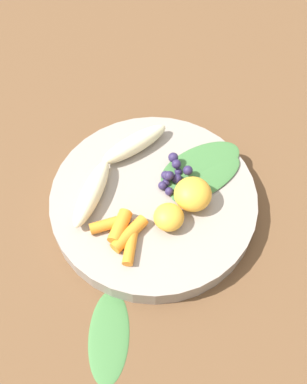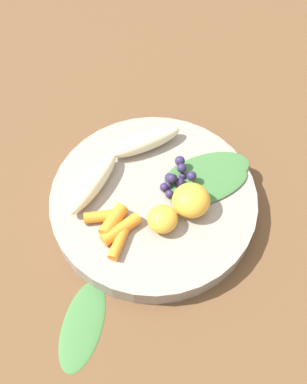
{
  "view_description": "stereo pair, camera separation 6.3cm",
  "coord_description": "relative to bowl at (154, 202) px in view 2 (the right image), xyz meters",
  "views": [
    {
      "loc": [
        0.24,
        0.23,
        0.58
      ],
      "look_at": [
        0.0,
        0.0,
        0.04
      ],
      "focal_mm": 43.24,
      "sensor_mm": 36.0,
      "label": 1
    },
    {
      "loc": [
        0.19,
        0.28,
        0.58
      ],
      "look_at": [
        0.0,
        0.0,
        0.04
      ],
      "focal_mm": 43.24,
      "sensor_mm": 36.0,
      "label": 2
    }
  ],
  "objects": [
    {
      "name": "orange_segment_near",
      "position": [
        -0.03,
        0.04,
        0.03
      ],
      "size": [
        0.05,
        0.05,
        0.04
      ],
      "primitive_type": "ellipsoid",
      "color": "#F4A833",
      "rests_on": "bowl"
    },
    {
      "name": "banana_peeled_right",
      "position": [
        -0.04,
        -0.08,
        0.03
      ],
      "size": [
        0.11,
        0.05,
        0.03
      ],
      "primitive_type": "ellipsoid",
      "rotation": [
        0.0,
        0.0,
        6.11
      ],
      "color": "beige",
      "rests_on": "bowl"
    },
    {
      "name": "carrot_rear",
      "position": [
        0.08,
        0.03,
        0.02
      ],
      "size": [
        0.05,
        0.04,
        0.01
      ],
      "primitive_type": "cylinder",
      "rotation": [
        0.0,
        1.57,
        6.92
      ],
      "color": "orange",
      "rests_on": "bowl"
    },
    {
      "name": "carrot_mid_left",
      "position": [
        0.07,
        0.01,
        0.02
      ],
      "size": [
        0.05,
        0.04,
        0.02
      ],
      "primitive_type": "cylinder",
      "rotation": [
        0.0,
        1.57,
        6.73
      ],
      "color": "orange",
      "rests_on": "bowl"
    },
    {
      "name": "orange_segment_far",
      "position": [
        0.02,
        0.04,
        0.03
      ],
      "size": [
        0.04,
        0.04,
        0.03
      ],
      "primitive_type": "ellipsoid",
      "color": "#F4A833",
      "rests_on": "bowl"
    },
    {
      "name": "bowl",
      "position": [
        0.0,
        0.0,
        0.0
      ],
      "size": [
        0.29,
        0.29,
        0.03
      ],
      "primitive_type": "cylinder",
      "color": "gray",
      "rests_on": "ground_plane"
    },
    {
      "name": "carrot_mid_right",
      "position": [
        0.07,
        0.02,
        0.02
      ],
      "size": [
        0.06,
        0.02,
        0.02
      ],
      "primitive_type": "cylinder",
      "rotation": [
        0.0,
        1.57,
        6.34
      ],
      "color": "orange",
      "rests_on": "bowl"
    },
    {
      "name": "blueberry_pile",
      "position": [
        -0.04,
        0.0,
        0.03
      ],
      "size": [
        0.05,
        0.04,
        0.03
      ],
      "color": "#2D234C",
      "rests_on": "bowl"
    },
    {
      "name": "ground_plane",
      "position": [
        0.0,
        0.0,
        -0.02
      ],
      "size": [
        2.4,
        2.4,
        0.0
      ],
      "primitive_type": "plane",
      "color": "brown"
    },
    {
      "name": "carrot_front",
      "position": [
        0.08,
        -0.01,
        0.02
      ],
      "size": [
        0.05,
        0.04,
        0.02
      ],
      "primitive_type": "cylinder",
      "rotation": [
        0.0,
        1.57,
        5.8
      ],
      "color": "orange",
      "rests_on": "bowl"
    },
    {
      "name": "banana_peeled_left",
      "position": [
        0.06,
        -0.06,
        0.03
      ],
      "size": [
        0.11,
        0.07,
        0.03
      ],
      "primitive_type": "ellipsoid",
      "rotation": [
        0.0,
        0.0,
        6.74
      ],
      "color": "beige",
      "rests_on": "bowl"
    },
    {
      "name": "kale_leaf_right",
      "position": [
        -0.08,
        0.01,
        0.02
      ],
      "size": [
        0.14,
        0.1,
        0.01
      ],
      "primitive_type": "ellipsoid",
      "rotation": [
        0.0,
        0.0,
        9.15
      ],
      "color": "#3D7038",
      "rests_on": "bowl"
    },
    {
      "name": "kale_leaf_stray",
      "position": [
        0.17,
        0.09,
        -0.01
      ],
      "size": [
        0.12,
        0.12,
        0.01
      ],
      "primitive_type": "ellipsoid",
      "rotation": [
        0.0,
        0.0,
        0.75
      ],
      "color": "#3D7038",
      "rests_on": "ground_plane"
    },
    {
      "name": "kale_leaf_left",
      "position": [
        -0.07,
        0.03,
        0.02
      ],
      "size": [
        0.13,
        0.07,
        0.01
      ],
      "primitive_type": "ellipsoid",
      "rotation": [
        0.0,
        0.0,
        9.26
      ],
      "color": "#3D7038",
      "rests_on": "bowl"
    }
  ]
}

